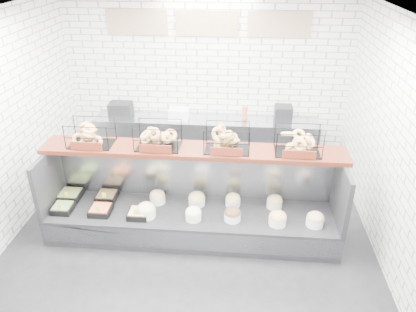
# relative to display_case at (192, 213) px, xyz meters

# --- Properties ---
(ground) EXTENTS (5.50, 5.50, 0.00)m
(ground) POSITION_rel_display_case_xyz_m (0.01, -0.34, -0.33)
(ground) COLOR black
(ground) RESTS_ON ground
(room_shell) EXTENTS (5.02, 5.51, 3.01)m
(room_shell) POSITION_rel_display_case_xyz_m (0.01, 0.26, 1.73)
(room_shell) COLOR white
(room_shell) RESTS_ON ground
(display_case) EXTENTS (4.00, 0.90, 1.20)m
(display_case) POSITION_rel_display_case_xyz_m (0.00, 0.00, 0.00)
(display_case) COLOR black
(display_case) RESTS_ON ground
(bagel_shelf) EXTENTS (4.10, 0.50, 0.40)m
(bagel_shelf) POSITION_rel_display_case_xyz_m (0.00, 0.18, 1.05)
(bagel_shelf) COLOR #3B150C
(bagel_shelf) RESTS_ON display_case
(prep_counter) EXTENTS (4.00, 0.60, 1.20)m
(prep_counter) POSITION_rel_display_case_xyz_m (-0.00, 2.09, 0.14)
(prep_counter) COLOR #93969B
(prep_counter) RESTS_ON ground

